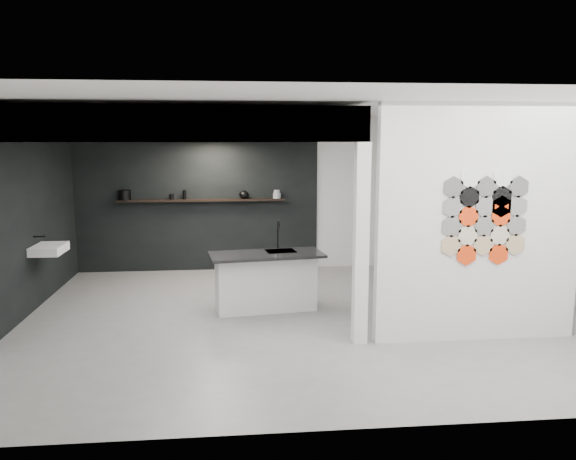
{
  "coord_description": "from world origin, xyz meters",
  "views": [
    {
      "loc": [
        -0.65,
        -7.26,
        2.38
      ],
      "look_at": [
        0.1,
        0.3,
        1.15
      ],
      "focal_mm": 35.0,
      "sensor_mm": 36.0,
      "label": 1
    }
  ],
  "objects_px": {
    "partition_panel": "(479,224)",
    "kitchen_island": "(266,280)",
    "utensil_cup": "(172,197)",
    "stockpot": "(125,195)",
    "wall_basin": "(49,249)",
    "bottle_dark": "(184,195)",
    "kettle": "(244,195)",
    "glass_bowl": "(277,196)",
    "glass_vase": "(277,194)"
  },
  "relations": [
    {
      "from": "kitchen_island",
      "to": "partition_panel",
      "type": "bearing_deg",
      "value": -37.78
    },
    {
      "from": "stockpot",
      "to": "kitchen_island",
      "type": "bearing_deg",
      "value": -46.47
    },
    {
      "from": "glass_vase",
      "to": "utensil_cup",
      "type": "distance_m",
      "value": 1.89
    },
    {
      "from": "kitchen_island",
      "to": "glass_bowl",
      "type": "xyz_separation_m",
      "value": [
        0.35,
        2.47,
        0.95
      ]
    },
    {
      "from": "glass_vase",
      "to": "utensil_cup",
      "type": "bearing_deg",
      "value": 180.0
    },
    {
      "from": "utensil_cup",
      "to": "stockpot",
      "type": "bearing_deg",
      "value": 180.0
    },
    {
      "from": "stockpot",
      "to": "bottle_dark",
      "type": "relative_size",
      "value": 1.31
    },
    {
      "from": "glass_vase",
      "to": "wall_basin",
      "type": "bearing_deg",
      "value": -148.65
    },
    {
      "from": "stockpot",
      "to": "glass_bowl",
      "type": "height_order",
      "value": "stockpot"
    },
    {
      "from": "glass_bowl",
      "to": "glass_vase",
      "type": "height_order",
      "value": "glass_vase"
    },
    {
      "from": "partition_panel",
      "to": "kitchen_island",
      "type": "height_order",
      "value": "partition_panel"
    },
    {
      "from": "partition_panel",
      "to": "bottle_dark",
      "type": "xyz_separation_m",
      "value": [
        -3.73,
        3.87,
        0.0
      ]
    },
    {
      "from": "partition_panel",
      "to": "kitchen_island",
      "type": "xyz_separation_m",
      "value": [
        -2.43,
        1.4,
        -0.98
      ]
    },
    {
      "from": "glass_bowl",
      "to": "kitchen_island",
      "type": "bearing_deg",
      "value": -98.18
    },
    {
      "from": "kettle",
      "to": "partition_panel",
      "type": "bearing_deg",
      "value": -34.05
    },
    {
      "from": "kettle",
      "to": "bottle_dark",
      "type": "height_order",
      "value": "bottle_dark"
    },
    {
      "from": "wall_basin",
      "to": "stockpot",
      "type": "relative_size",
      "value": 2.78
    },
    {
      "from": "wall_basin",
      "to": "bottle_dark",
      "type": "relative_size",
      "value": 3.65
    },
    {
      "from": "partition_panel",
      "to": "kitchen_island",
      "type": "distance_m",
      "value": 2.97
    },
    {
      "from": "wall_basin",
      "to": "kettle",
      "type": "relative_size",
      "value": 3.46
    },
    {
      "from": "kettle",
      "to": "glass_bowl",
      "type": "xyz_separation_m",
      "value": [
        0.6,
        0.0,
        -0.02
      ]
    },
    {
      "from": "glass_bowl",
      "to": "kettle",
      "type": "bearing_deg",
      "value": 180.0
    },
    {
      "from": "wall_basin",
      "to": "glass_vase",
      "type": "xyz_separation_m",
      "value": [
        3.39,
        2.07,
        0.55
      ]
    },
    {
      "from": "stockpot",
      "to": "glass_vase",
      "type": "height_order",
      "value": "stockpot"
    },
    {
      "from": "stockpot",
      "to": "kettle",
      "type": "xyz_separation_m",
      "value": [
        2.1,
        0.0,
        -0.01
      ]
    },
    {
      "from": "partition_panel",
      "to": "utensil_cup",
      "type": "xyz_separation_m",
      "value": [
        -3.96,
        3.87,
        -0.03
      ]
    },
    {
      "from": "kettle",
      "to": "glass_vase",
      "type": "distance_m",
      "value": 0.6
    },
    {
      "from": "glass_bowl",
      "to": "glass_vase",
      "type": "bearing_deg",
      "value": 0.0
    },
    {
      "from": "kitchen_island",
      "to": "bottle_dark",
      "type": "relative_size",
      "value": 9.95
    },
    {
      "from": "partition_panel",
      "to": "kettle",
      "type": "height_order",
      "value": "partition_panel"
    },
    {
      "from": "wall_basin",
      "to": "utensil_cup",
      "type": "xyz_separation_m",
      "value": [
        1.5,
        2.07,
        0.52
      ]
    },
    {
      "from": "partition_panel",
      "to": "kettle",
      "type": "bearing_deg",
      "value": 124.64
    },
    {
      "from": "kitchen_island",
      "to": "stockpot",
      "type": "relative_size",
      "value": 7.58
    },
    {
      "from": "glass_bowl",
      "to": "bottle_dark",
      "type": "distance_m",
      "value": 1.66
    },
    {
      "from": "stockpot",
      "to": "utensil_cup",
      "type": "xyz_separation_m",
      "value": [
        0.81,
        0.0,
        -0.04
      ]
    },
    {
      "from": "wall_basin",
      "to": "utensil_cup",
      "type": "height_order",
      "value": "utensil_cup"
    },
    {
      "from": "stockpot",
      "to": "utensil_cup",
      "type": "distance_m",
      "value": 0.82
    },
    {
      "from": "glass_vase",
      "to": "utensil_cup",
      "type": "relative_size",
      "value": 1.57
    },
    {
      "from": "glass_bowl",
      "to": "bottle_dark",
      "type": "xyz_separation_m",
      "value": [
        -1.66,
        0.0,
        0.03
      ]
    },
    {
      "from": "kettle",
      "to": "bottle_dark",
      "type": "relative_size",
      "value": 1.06
    },
    {
      "from": "glass_vase",
      "to": "utensil_cup",
      "type": "xyz_separation_m",
      "value": [
        -1.89,
        0.0,
        -0.03
      ]
    },
    {
      "from": "kettle",
      "to": "glass_bowl",
      "type": "relative_size",
      "value": 1.23
    },
    {
      "from": "partition_panel",
      "to": "kitchen_island",
      "type": "relative_size",
      "value": 1.71
    },
    {
      "from": "stockpot",
      "to": "utensil_cup",
      "type": "relative_size",
      "value": 2.2
    },
    {
      "from": "wall_basin",
      "to": "kettle",
      "type": "height_order",
      "value": "kettle"
    },
    {
      "from": "wall_basin",
      "to": "bottle_dark",
      "type": "height_order",
      "value": "bottle_dark"
    },
    {
      "from": "glass_vase",
      "to": "bottle_dark",
      "type": "distance_m",
      "value": 1.66
    },
    {
      "from": "wall_basin",
      "to": "bottle_dark",
      "type": "distance_m",
      "value": 2.75
    },
    {
      "from": "kitchen_island",
      "to": "bottle_dark",
      "type": "xyz_separation_m",
      "value": [
        -1.3,
        2.47,
        0.98
      ]
    },
    {
      "from": "wall_basin",
      "to": "kitchen_island",
      "type": "relative_size",
      "value": 0.37
    }
  ]
}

